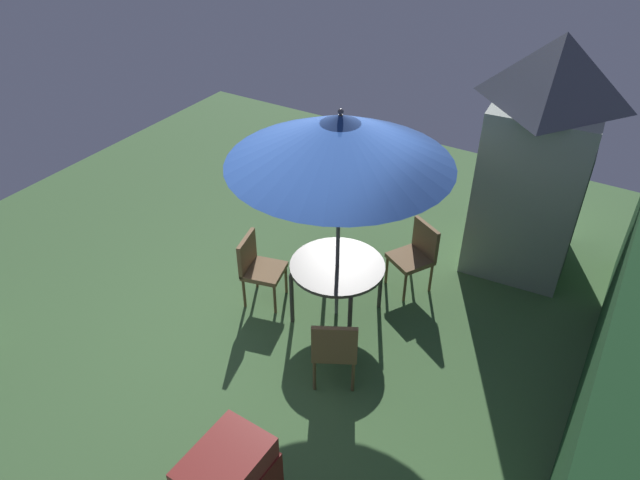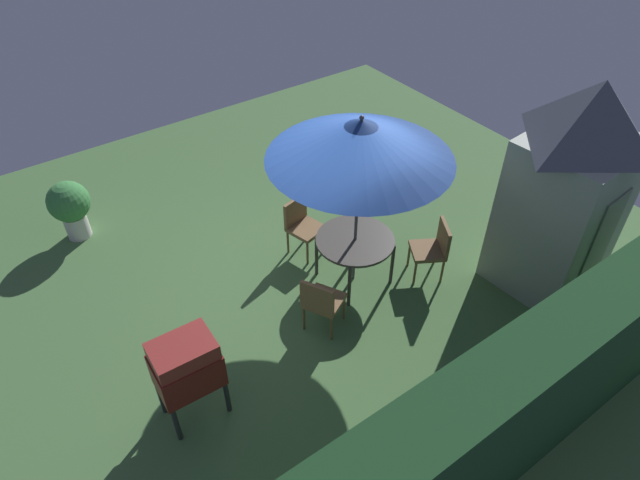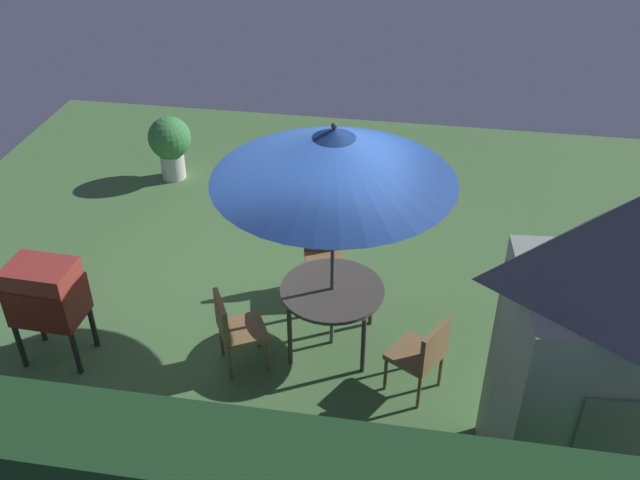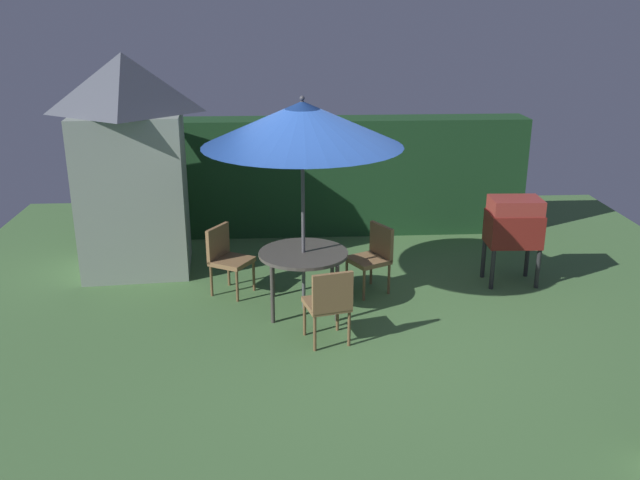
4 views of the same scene
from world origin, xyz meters
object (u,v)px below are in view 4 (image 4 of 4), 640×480
at_px(patio_umbrella, 302,124).
at_px(garden_shed, 131,163).
at_px(chair_far_side, 373,254).
at_px(chair_near_shed, 329,301).
at_px(bbq_grill, 514,224).
at_px(patio_table, 303,257).
at_px(chair_toward_hedge, 226,255).

bearing_deg(patio_umbrella, garden_shed, 146.54).
bearing_deg(chair_far_side, chair_near_shed, -115.20).
bearing_deg(bbq_grill, chair_near_shed, -147.58).
height_order(garden_shed, patio_umbrella, garden_shed).
bearing_deg(chair_near_shed, chair_far_side, 64.80).
bearing_deg(patio_umbrella, patio_table, 90.00).
bearing_deg(chair_far_side, patio_table, -151.73).
height_order(garden_shed, bbq_grill, garden_shed).
height_order(patio_umbrella, chair_toward_hedge, patio_umbrella).
bearing_deg(chair_toward_hedge, patio_umbrella, -30.21).
height_order(bbq_grill, chair_toward_hedge, bbq_grill).
distance_m(garden_shed, patio_umbrella, 2.89).
bearing_deg(patio_umbrella, chair_far_side, 28.27).
distance_m(patio_table, chair_near_shed, 1.02).
relative_size(bbq_grill, chair_near_shed, 1.33).
xyz_separation_m(bbq_grill, chair_far_side, (-1.91, -0.18, -0.33)).
xyz_separation_m(patio_umbrella, chair_toward_hedge, (-0.99, 0.58, -1.81)).
height_order(patio_table, chair_toward_hedge, chair_toward_hedge).
relative_size(garden_shed, bbq_grill, 2.53).
xyz_separation_m(patio_table, patio_umbrella, (0.00, -0.00, 1.64)).
relative_size(patio_umbrella, chair_far_side, 2.94).
xyz_separation_m(bbq_grill, chair_near_shed, (-2.61, -1.66, -0.33)).
bearing_deg(chair_toward_hedge, chair_far_side, -2.11).
height_order(patio_table, bbq_grill, bbq_grill).
bearing_deg(garden_shed, patio_umbrella, -33.46).
bearing_deg(patio_table, bbq_grill, 13.48).
bearing_deg(patio_table, chair_far_side, 28.27).
distance_m(patio_umbrella, bbq_grill, 3.29).
bearing_deg(chair_far_side, garden_shed, 162.50).
relative_size(patio_table, patio_umbrella, 0.42).
distance_m(bbq_grill, chair_toward_hedge, 3.86).
relative_size(patio_table, chair_near_shed, 1.23).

